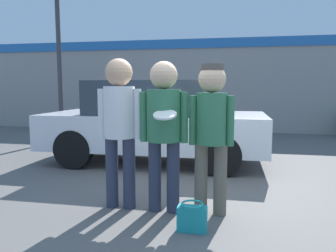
{
  "coord_description": "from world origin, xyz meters",
  "views": [
    {
      "loc": [
        0.38,
        -4.03,
        1.46
      ],
      "look_at": [
        -0.4,
        -0.11,
        0.99
      ],
      "focal_mm": 35.0,
      "sensor_mm": 36.0,
      "label": 1
    }
  ],
  "objects_px": {
    "person_left": "(120,119)",
    "parked_car_near": "(154,122)",
    "person_right": "(211,125)",
    "handbag": "(192,218)",
    "person_middle_with_frisbee": "(164,122)"
  },
  "relations": [
    {
      "from": "person_left",
      "to": "parked_car_near",
      "type": "relative_size",
      "value": 0.43
    },
    {
      "from": "person_left",
      "to": "person_right",
      "type": "height_order",
      "value": "person_left"
    },
    {
      "from": "parked_car_near",
      "to": "person_right",
      "type": "bearing_deg",
      "value": -62.85
    },
    {
      "from": "person_middle_with_frisbee",
      "to": "person_left",
      "type": "bearing_deg",
      "value": 177.32
    },
    {
      "from": "person_right",
      "to": "person_left",
      "type": "bearing_deg",
      "value": -179.98
    },
    {
      "from": "handbag",
      "to": "person_left",
      "type": "bearing_deg",
      "value": 151.65
    },
    {
      "from": "person_left",
      "to": "person_middle_with_frisbee",
      "type": "xyz_separation_m",
      "value": [
        0.54,
        -0.03,
        -0.02
      ]
    },
    {
      "from": "person_left",
      "to": "handbag",
      "type": "relative_size",
      "value": 5.99
    },
    {
      "from": "person_right",
      "to": "parked_car_near",
      "type": "distance_m",
      "value": 2.83
    },
    {
      "from": "person_left",
      "to": "person_right",
      "type": "distance_m",
      "value": 1.09
    },
    {
      "from": "person_right",
      "to": "parked_car_near",
      "type": "height_order",
      "value": "person_right"
    },
    {
      "from": "person_middle_with_frisbee",
      "to": "parked_car_near",
      "type": "height_order",
      "value": "person_middle_with_frisbee"
    },
    {
      "from": "person_right",
      "to": "parked_car_near",
      "type": "bearing_deg",
      "value": 117.15
    },
    {
      "from": "person_left",
      "to": "person_middle_with_frisbee",
      "type": "distance_m",
      "value": 0.55
    },
    {
      "from": "parked_car_near",
      "to": "person_left",
      "type": "bearing_deg",
      "value": -85.49
    }
  ]
}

